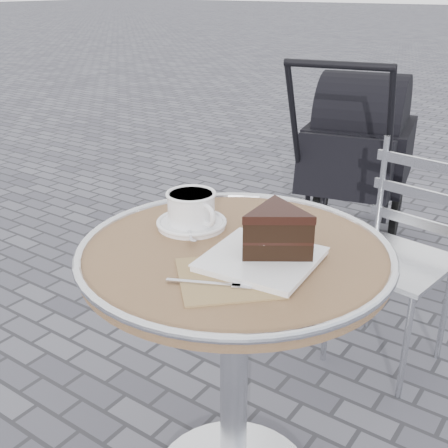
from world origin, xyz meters
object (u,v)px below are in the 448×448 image
Objects in this scene: cafe_table at (234,311)px; baby_stroller at (355,163)px; cake_plate_set at (272,238)px; cappuccino_set at (192,212)px; bistro_chair at (407,232)px.

baby_stroller is (-0.38, 1.62, -0.11)m from cafe_table.
cake_plate_set is at bearing -3.16° from cafe_table.
cappuccino_set is 0.92m from bistro_chair.
cake_plate_set reaches higher than cappuccino_set.
bistro_chair is at bearing 81.25° from cafe_table.
cake_plate_set reaches higher than cafe_table.
cappuccino_set reaches higher than cafe_table.
bistro_chair is (0.04, 0.88, -0.30)m from cake_plate_set.
cake_plate_set is 0.93m from bistro_chair.
cappuccino_set is 0.23× the size of bistro_chair.
cappuccino_set is at bearing 164.03° from cafe_table.
bistro_chair is at bearing -68.34° from baby_stroller.
cafe_table is 0.94× the size of bistro_chair.
bistro_chair is (0.13, 0.88, -0.08)m from cafe_table.
cafe_table is 0.89m from bistro_chair.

